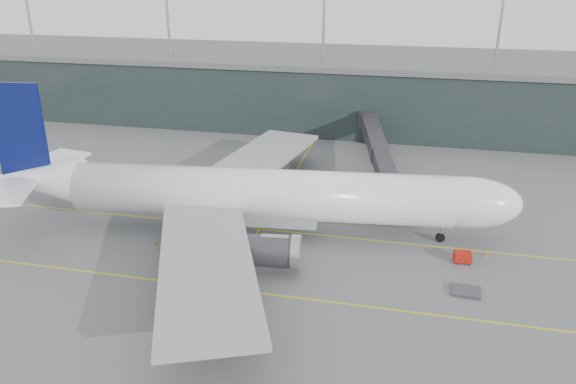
# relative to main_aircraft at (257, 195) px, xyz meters

# --- Properties ---
(ground) EXTENTS (320.00, 320.00, 0.00)m
(ground) POSITION_rel_main_aircraft_xyz_m (-5.10, 5.11, -5.65)
(ground) COLOR #5A5A5F
(ground) RESTS_ON ground
(taxiline_a) EXTENTS (160.00, 0.25, 0.02)m
(taxiline_a) POSITION_rel_main_aircraft_xyz_m (-5.10, 1.11, -5.64)
(taxiline_a) COLOR yellow
(taxiline_a) RESTS_ON ground
(taxiline_b) EXTENTS (160.00, 0.25, 0.02)m
(taxiline_b) POSITION_rel_main_aircraft_xyz_m (-5.10, -14.89, -5.64)
(taxiline_b) COLOR yellow
(taxiline_b) RESTS_ON ground
(taxiline_lead_main) EXTENTS (0.25, 60.00, 0.02)m
(taxiline_lead_main) POSITION_rel_main_aircraft_xyz_m (-0.10, 25.11, -5.64)
(taxiline_lead_main) COLOR yellow
(taxiline_lead_main) RESTS_ON ground
(terminal) EXTENTS (240.00, 36.00, 29.00)m
(terminal) POSITION_rel_main_aircraft_xyz_m (-5.11, 63.11, 1.96)
(terminal) COLOR #1F2A2A
(terminal) RESTS_ON ground
(main_aircraft) EXTENTS (71.88, 67.14, 20.15)m
(main_aircraft) POSITION_rel_main_aircraft_xyz_m (0.00, 0.00, 0.00)
(main_aircraft) COLOR white
(main_aircraft) RESTS_ON ground
(jet_bridge) EXTENTS (10.90, 43.80, 6.70)m
(jet_bridge) POSITION_rel_main_aircraft_xyz_m (14.67, 29.75, -0.64)
(jet_bridge) COLOR #28282D
(jet_bridge) RESTS_ON ground
(gse_cart) EXTENTS (2.24, 1.59, 1.43)m
(gse_cart) POSITION_rel_main_aircraft_xyz_m (27.15, -2.46, -4.86)
(gse_cart) COLOR #AD160C
(gse_cart) RESTS_ON ground
(baggage_dolly) EXTENTS (3.37, 2.77, 0.32)m
(baggage_dolly) POSITION_rel_main_aircraft_xyz_m (27.16, -9.57, -5.46)
(baggage_dolly) COLOR #38393D
(baggage_dolly) RESTS_ON ground
(uld_a) EXTENTS (2.55, 2.21, 2.02)m
(uld_a) POSITION_rel_main_aircraft_xyz_m (-9.63, 14.27, -4.59)
(uld_a) COLOR #37373C
(uld_a) RESTS_ON ground
(uld_b) EXTENTS (2.63, 2.34, 2.00)m
(uld_b) POSITION_rel_main_aircraft_xyz_m (-6.60, 16.33, -4.60)
(uld_b) COLOR #37373C
(uld_b) RESTS_ON ground
(uld_c) EXTENTS (2.13, 1.88, 1.64)m
(uld_c) POSITION_rel_main_aircraft_xyz_m (-4.26, 16.40, -4.79)
(uld_c) COLOR #37373C
(uld_c) RESTS_ON ground
(cone_nose) EXTENTS (0.45, 0.45, 0.72)m
(cone_nose) POSITION_rel_main_aircraft_xyz_m (30.16, -0.27, -5.29)
(cone_nose) COLOR orange
(cone_nose) RESTS_ON ground
(cone_wing_stbd) EXTENTS (0.42, 0.42, 0.66)m
(cone_wing_stbd) POSITION_rel_main_aircraft_xyz_m (3.12, -15.65, -5.32)
(cone_wing_stbd) COLOR orange
(cone_wing_stbd) RESTS_ON ground
(cone_wing_port) EXTENTS (0.41, 0.41, 0.65)m
(cone_wing_port) POSITION_rel_main_aircraft_xyz_m (3.82, 14.82, -5.33)
(cone_wing_port) COLOR orange
(cone_wing_port) RESTS_ON ground
(cone_tail) EXTENTS (0.40, 0.40, 0.63)m
(cone_tail) POSITION_rel_main_aircraft_xyz_m (-12.29, -6.57, -5.34)
(cone_tail) COLOR #CC540B
(cone_tail) RESTS_ON ground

